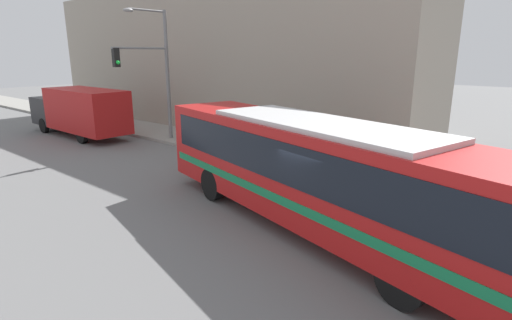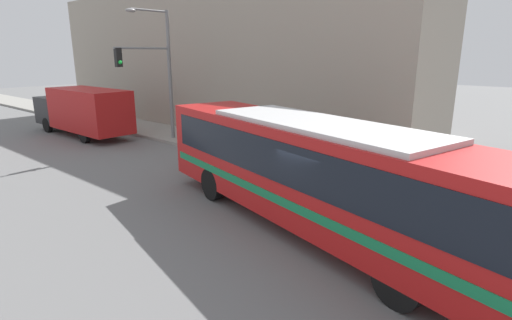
{
  "view_description": "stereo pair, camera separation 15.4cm",
  "coord_description": "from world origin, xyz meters",
  "px_view_note": "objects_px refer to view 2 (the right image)",
  "views": [
    {
      "loc": [
        -8.62,
        -4.53,
        4.8
      ],
      "look_at": [
        1.27,
        3.77,
        1.33
      ],
      "focal_mm": 28.0,
      "sensor_mm": 36.0,
      "label": 1
    },
    {
      "loc": [
        -8.52,
        -4.65,
        4.8
      ],
      "look_at": [
        1.27,
        3.77,
        1.33
      ],
      "focal_mm": 28.0,
      "sensor_mm": 36.0,
      "label": 2
    }
  ],
  "objects_px": {
    "traffic_light_pole": "(152,76)",
    "street_lamp": "(164,64)",
    "city_bus": "(317,169)",
    "parking_meter": "(235,135)",
    "fire_hydrant": "(322,162)",
    "delivery_truck": "(83,110)",
    "pedestrian_near_corner": "(218,125)"
  },
  "relations": [
    {
      "from": "city_bus",
      "to": "pedestrian_near_corner",
      "type": "distance_m",
      "value": 11.53
    },
    {
      "from": "fire_hydrant",
      "to": "traffic_light_pole",
      "type": "distance_m",
      "value": 10.44
    },
    {
      "from": "fire_hydrant",
      "to": "city_bus",
      "type": "bearing_deg",
      "value": -150.33
    },
    {
      "from": "parking_meter",
      "to": "street_lamp",
      "type": "xyz_separation_m",
      "value": [
        -0.09,
        5.1,
        3.25
      ]
    },
    {
      "from": "traffic_light_pole",
      "to": "street_lamp",
      "type": "distance_m",
      "value": 1.1
    },
    {
      "from": "parking_meter",
      "to": "traffic_light_pole",
      "type": "bearing_deg",
      "value": 101.29
    },
    {
      "from": "pedestrian_near_corner",
      "to": "parking_meter",
      "type": "bearing_deg",
      "value": -114.64
    },
    {
      "from": "parking_meter",
      "to": "city_bus",
      "type": "bearing_deg",
      "value": -122.29
    },
    {
      "from": "city_bus",
      "to": "fire_hydrant",
      "type": "height_order",
      "value": "city_bus"
    },
    {
      "from": "pedestrian_near_corner",
      "to": "street_lamp",
      "type": "bearing_deg",
      "value": 111.88
    },
    {
      "from": "fire_hydrant",
      "to": "parking_meter",
      "type": "relative_size",
      "value": 0.56
    },
    {
      "from": "pedestrian_near_corner",
      "to": "delivery_truck",
      "type": "bearing_deg",
      "value": 114.12
    },
    {
      "from": "traffic_light_pole",
      "to": "parking_meter",
      "type": "relative_size",
      "value": 4.06
    },
    {
      "from": "delivery_truck",
      "to": "pedestrian_near_corner",
      "type": "relative_size",
      "value": 4.46
    },
    {
      "from": "fire_hydrant",
      "to": "traffic_light_pole",
      "type": "height_order",
      "value": "traffic_light_pole"
    },
    {
      "from": "delivery_truck",
      "to": "traffic_light_pole",
      "type": "distance_m",
      "value": 5.67
    },
    {
      "from": "fire_hydrant",
      "to": "street_lamp",
      "type": "height_order",
      "value": "street_lamp"
    },
    {
      "from": "delivery_truck",
      "to": "parking_meter",
      "type": "distance_m",
      "value": 10.4
    },
    {
      "from": "parking_meter",
      "to": "fire_hydrant",
      "type": "bearing_deg",
      "value": -90.0
    },
    {
      "from": "city_bus",
      "to": "street_lamp",
      "type": "distance_m",
      "value": 13.8
    },
    {
      "from": "fire_hydrant",
      "to": "street_lamp",
      "type": "xyz_separation_m",
      "value": [
        -0.09,
        9.98,
        3.75
      ]
    },
    {
      "from": "city_bus",
      "to": "traffic_light_pole",
      "type": "xyz_separation_m",
      "value": [
        3.82,
        12.65,
        1.82
      ]
    },
    {
      "from": "fire_hydrant",
      "to": "pedestrian_near_corner",
      "type": "xyz_separation_m",
      "value": [
        1.04,
        7.16,
        0.59
      ]
    },
    {
      "from": "parking_meter",
      "to": "street_lamp",
      "type": "height_order",
      "value": "street_lamp"
    },
    {
      "from": "parking_meter",
      "to": "pedestrian_near_corner",
      "type": "xyz_separation_m",
      "value": [
        1.04,
        2.27,
        0.09
      ]
    },
    {
      "from": "delivery_truck",
      "to": "parking_meter",
      "type": "bearing_deg",
      "value": -76.3
    },
    {
      "from": "city_bus",
      "to": "parking_meter",
      "type": "relative_size",
      "value": 10.21
    },
    {
      "from": "delivery_truck",
      "to": "pedestrian_near_corner",
      "type": "bearing_deg",
      "value": -65.88
    },
    {
      "from": "delivery_truck",
      "to": "traffic_light_pole",
      "type": "xyz_separation_m",
      "value": [
        1.46,
        -5.07,
        2.08
      ]
    },
    {
      "from": "city_bus",
      "to": "street_lamp",
      "type": "bearing_deg",
      "value": 83.68
    },
    {
      "from": "fire_hydrant",
      "to": "parking_meter",
      "type": "bearing_deg",
      "value": 90.0
    },
    {
      "from": "city_bus",
      "to": "delivery_truck",
      "type": "xyz_separation_m",
      "value": [
        2.37,
        17.72,
        -0.26
      ]
    }
  ]
}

